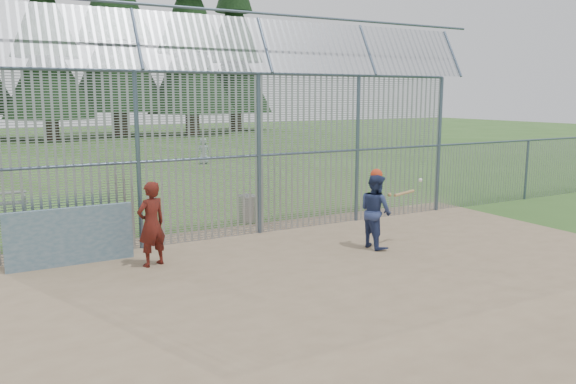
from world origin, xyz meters
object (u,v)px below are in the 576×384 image
dugout_wall (70,236)px  onlooker (151,224)px  batter (375,211)px  trash_can (247,209)px

dugout_wall → onlooker: bearing=-30.6°
batter → dugout_wall: bearing=72.9°
dugout_wall → trash_can: dugout_wall is taller
batter → onlooker: onlooker is taller
dugout_wall → batter: batter is taller
dugout_wall → batter: (6.32, -1.92, 0.25)m
batter → onlooker: size_ratio=0.98×
trash_can → batter: bearing=-69.6°
onlooker → trash_can: onlooker is taller
trash_can → onlooker: bearing=-140.4°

